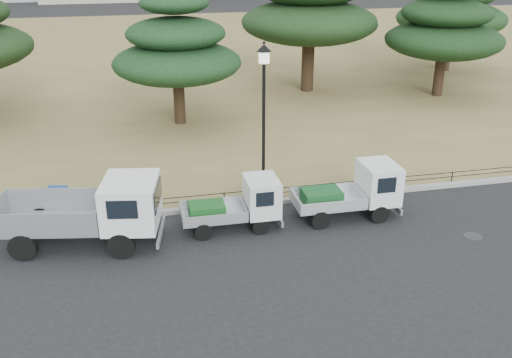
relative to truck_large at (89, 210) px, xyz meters
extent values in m
plane|color=black|center=(5.51, -0.99, -1.20)|extent=(220.00, 220.00, 0.00)
cube|color=olive|center=(5.51, 29.61, -1.12)|extent=(120.00, 56.00, 0.15)
cube|color=gray|center=(5.51, 1.61, -1.12)|extent=(120.00, 0.25, 0.16)
cylinder|color=black|center=(0.89, -1.10, -0.78)|extent=(0.86, 0.32, 0.84)
cylinder|color=black|center=(1.22, 0.71, -0.78)|extent=(0.86, 0.32, 0.84)
cylinder|color=black|center=(-1.97, -0.58, -0.78)|extent=(0.86, 0.32, 0.84)
cylinder|color=black|center=(-1.64, 1.23, -0.78)|extent=(0.86, 0.32, 0.84)
cube|color=#2D2D30|center=(-0.33, 0.06, -0.56)|extent=(4.80, 1.83, 0.15)
cube|color=gray|center=(-1.16, 0.21, -0.07)|extent=(3.54, 2.40, 0.82)
cube|color=silver|center=(1.30, -0.24, 0.24)|extent=(1.97, 2.26, 1.44)
cylinder|color=black|center=(5.34, -0.53, -0.92)|extent=(0.57, 0.15, 0.56)
cylinder|color=black|center=(5.35, 0.70, -0.92)|extent=(0.57, 0.15, 0.56)
cylinder|color=black|center=(3.45, -0.52, -0.92)|extent=(0.57, 0.15, 0.56)
cylinder|color=black|center=(3.46, 0.72, -0.92)|extent=(0.57, 0.15, 0.56)
cube|color=#2D2D30|center=(4.43, 0.09, -0.79)|extent=(3.04, 0.72, 0.13)
cube|color=#9FA0A5|center=(3.87, 0.10, -0.53)|extent=(2.10, 1.30, 0.38)
cube|color=silver|center=(5.50, 0.09, -0.11)|extent=(1.07, 1.40, 1.21)
cube|color=#17501C|center=(3.66, 0.10, -0.44)|extent=(1.16, 0.84, 0.41)
cylinder|color=black|center=(9.43, -0.61, -0.89)|extent=(0.63, 0.17, 0.63)
cylinder|color=black|center=(9.45, 0.78, -0.89)|extent=(0.63, 0.17, 0.63)
cylinder|color=black|center=(7.35, -0.59, -0.89)|extent=(0.63, 0.17, 0.63)
cylinder|color=black|center=(7.36, 0.79, -0.89)|extent=(0.63, 0.17, 0.63)
cube|color=#2D2D30|center=(8.43, 0.09, -0.74)|extent=(3.38, 0.80, 0.15)
cube|color=#BABDC2|center=(7.82, 0.10, -0.46)|extent=(2.34, 1.44, 0.42)
cube|color=silver|center=(9.62, 0.08, -0.01)|extent=(1.18, 1.55, 1.32)
cube|color=#154B20|center=(7.59, 0.10, -0.35)|extent=(1.29, 0.94, 0.46)
cylinder|color=black|center=(5.99, 1.91, -0.97)|extent=(0.42, 0.42, 0.15)
cylinder|color=black|center=(5.99, 1.91, 1.49)|extent=(0.11, 0.11, 4.78)
cylinder|color=white|center=(5.99, 1.91, 4.07)|extent=(0.38, 0.38, 0.38)
cone|color=black|center=(5.99, 1.91, 4.38)|extent=(0.50, 0.50, 0.24)
cylinder|color=black|center=(5.51, 1.76, -0.85)|extent=(38.00, 0.03, 0.03)
cylinder|color=black|center=(5.51, 1.76, -0.67)|extent=(38.00, 0.03, 0.03)
cylinder|color=black|center=(5.51, 1.76, -0.85)|extent=(0.04, 0.04, 0.40)
cube|color=navy|center=(-1.48, 2.39, -0.73)|extent=(1.56, 1.29, 0.64)
cube|color=navy|center=(-1.21, 2.25, -0.27)|extent=(0.75, 0.68, 0.27)
cylinder|color=#2D2D30|center=(12.01, -2.19, -1.19)|extent=(0.60, 0.60, 0.01)
cylinder|color=black|center=(3.93, 11.76, 0.21)|extent=(0.57, 0.57, 2.53)
ellipsoid|color=#173419|center=(3.93, 11.76, 2.05)|extent=(6.37, 6.37, 2.04)
ellipsoid|color=#173419|center=(3.93, 11.76, 3.47)|extent=(4.87, 4.87, 1.56)
ellipsoid|color=#173419|center=(3.93, 11.76, 4.89)|extent=(3.36, 3.36, 1.08)
cylinder|color=black|center=(12.31, 16.84, 0.64)|extent=(0.76, 0.76, 3.38)
ellipsoid|color=black|center=(12.31, 16.84, 3.09)|extent=(8.14, 8.14, 2.60)
cylinder|color=black|center=(19.63, 13.98, 0.29)|extent=(0.60, 0.60, 2.69)
ellipsoid|color=black|center=(19.63, 13.98, 2.24)|extent=(6.82, 6.82, 2.18)
ellipsoid|color=black|center=(19.63, 13.98, 3.75)|extent=(5.21, 5.21, 1.67)
cylinder|color=black|center=(23.70, 20.30, 0.42)|extent=(0.66, 0.66, 2.94)
ellipsoid|color=black|center=(23.70, 20.30, 2.55)|extent=(7.51, 7.51, 2.40)
camera|label=1|loc=(1.58, -16.53, 7.72)|focal=40.00mm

